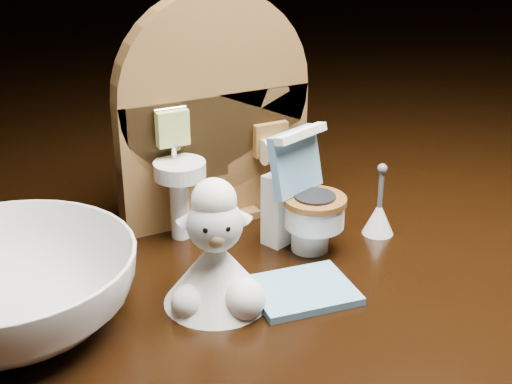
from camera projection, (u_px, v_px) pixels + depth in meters
backdrop_panel at (214, 123)px, 0.46m from camera, size 0.13×0.05×0.15m
toy_toilet at (302, 205)px, 0.43m from camera, size 0.04×0.05×0.08m
bath_mat at (302, 290)px, 0.39m from camera, size 0.06×0.05×0.00m
toilet_brush at (379, 215)px, 0.45m from camera, size 0.02×0.02×0.05m
plush_lamb at (216, 262)px, 0.37m from camera, size 0.06×0.06×0.07m
ceramic_bowl at (8, 290)px, 0.36m from camera, size 0.17×0.17×0.04m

